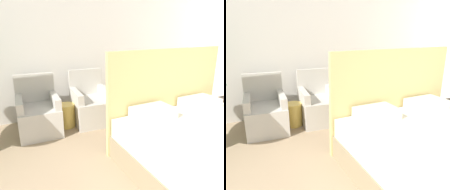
{
  "view_description": "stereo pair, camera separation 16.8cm",
  "coord_description": "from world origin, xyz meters",
  "views": [
    {
      "loc": [
        -1.46,
        0.08,
        1.66
      ],
      "look_at": [
        0.05,
        2.98,
        0.65
      ],
      "focal_mm": 35.0,
      "sensor_mm": 36.0,
      "label": 1
    },
    {
      "loc": [
        -1.31,
        0.0,
        1.66
      ],
      "look_at": [
        0.05,
        2.98,
        0.65
      ],
      "focal_mm": 35.0,
      "sensor_mm": 36.0,
      "label": 2
    }
  ],
  "objects": [
    {
      "name": "bed",
      "position": [
        0.64,
        1.39,
        0.31
      ],
      "size": [
        1.92,
        2.2,
        1.39
      ],
      "color": "#8C7A5B",
      "rests_on": "ground_plane"
    },
    {
      "name": "armchair_near_window_right",
      "position": [
        -0.07,
        3.56,
        0.29
      ],
      "size": [
        0.69,
        0.76,
        0.93
      ],
      "rotation": [
        0.0,
        0.0,
        -0.08
      ],
      "color": "#B7B2A8",
      "rests_on": "ground_plane"
    },
    {
      "name": "side_table",
      "position": [
        -0.53,
        3.57,
        0.2
      ],
      "size": [
        0.3,
        0.3,
        0.41
      ],
      "color": "gold",
      "rests_on": "ground_plane"
    },
    {
      "name": "armchair_near_window_left",
      "position": [
        -0.99,
        3.56,
        0.29
      ],
      "size": [
        0.68,
        0.76,
        0.93
      ],
      "rotation": [
        0.0,
        0.0,
        -0.07
      ],
      "color": "#B7B2A8",
      "rests_on": "ground_plane"
    },
    {
      "name": "wall_back",
      "position": [
        0.0,
        4.17,
        1.45
      ],
      "size": [
        10.0,
        0.06,
        2.9
      ],
      "color": "silver",
      "rests_on": "ground_plane"
    }
  ]
}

